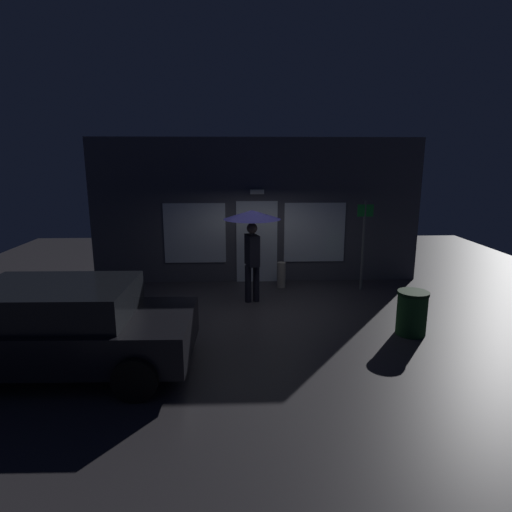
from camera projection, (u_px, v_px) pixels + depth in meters
name	position (u px, v px, depth m)	size (l,w,h in m)	color
ground_plane	(261.00, 308.00, 9.53)	(18.00, 18.00, 0.00)	#38353A
building_facade	(257.00, 212.00, 11.39)	(8.79, 0.48, 3.84)	#4C4C56
person_with_umbrella	(252.00, 227.00, 9.61)	(1.30, 1.30, 2.16)	black
parked_car	(58.00, 326.00, 6.63)	(4.22, 2.13, 1.40)	black
street_sign_post	(364.00, 240.00, 10.66)	(0.40, 0.07, 2.29)	#595B60
sidewalk_bollard	(281.00, 275.00, 11.04)	(0.22, 0.22, 0.67)	#B2A899
trash_bin	(412.00, 313.00, 8.06)	(0.58, 0.58, 0.85)	#1E4C23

